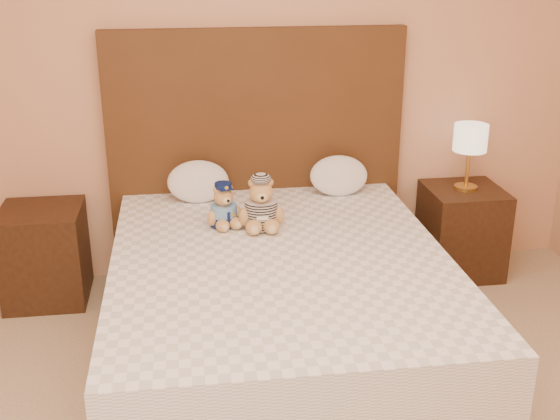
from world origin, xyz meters
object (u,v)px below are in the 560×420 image
at_px(nightstand_right, 461,231).
at_px(pillow_left, 198,180).
at_px(teddy_police, 224,205).
at_px(teddy_prisoner, 261,203).
at_px(bed, 280,306).
at_px(pillow_right, 339,174).
at_px(lamp, 470,141).
at_px(nightstand_left, 45,254).

distance_m(nightstand_right, pillow_left, 1.66).
distance_m(teddy_police, teddy_prisoner, 0.20).
relative_size(bed, pillow_left, 5.68).
xyz_separation_m(nightstand_right, pillow_right, (-0.78, 0.03, 0.40)).
bearing_deg(pillow_left, teddy_police, -74.16).
height_order(bed, pillow_right, pillow_right).
distance_m(teddy_police, pillow_right, 0.82).
bearing_deg(lamp, nightstand_left, 180.00).
height_order(nightstand_left, pillow_left, pillow_left).
xyz_separation_m(teddy_prisoner, pillow_left, (-0.31, 0.48, -0.01)).
distance_m(nightstand_left, lamp, 2.56).
distance_m(nightstand_left, teddy_prisoner, 1.35).
relative_size(nightstand_right, teddy_police, 2.33).
bearing_deg(pillow_left, pillow_right, 0.00).
xyz_separation_m(nightstand_left, pillow_right, (1.72, 0.03, 0.40)).
height_order(nightstand_left, lamp, lamp).
relative_size(nightstand_left, nightstand_right, 1.00).
distance_m(nightstand_right, lamp, 0.57).
relative_size(nightstand_right, lamp, 1.38).
bearing_deg(pillow_right, teddy_police, -149.43).
xyz_separation_m(nightstand_right, teddy_police, (-1.49, -0.39, 0.39)).
bearing_deg(bed, teddy_prisoner, 98.01).
relative_size(nightstand_left, teddy_police, 2.33).
relative_size(pillow_left, pillow_right, 1.02).
relative_size(nightstand_left, teddy_prisoner, 1.98).
relative_size(bed, lamp, 5.00).
xyz_separation_m(nightstand_left, pillow_left, (0.89, 0.03, 0.40)).
xyz_separation_m(teddy_police, pillow_right, (0.71, 0.42, 0.00)).
bearing_deg(nightstand_left, pillow_right, 1.00).
distance_m(pillow_left, pillow_right, 0.83).
relative_size(bed, teddy_police, 8.47).
distance_m(lamp, pillow_left, 1.62).
distance_m(nightstand_left, pillow_left, 0.98).
relative_size(nightstand_right, pillow_left, 1.56).
height_order(teddy_police, teddy_prisoner, teddy_prisoner).
distance_m(bed, nightstand_right, 1.48).
distance_m(nightstand_right, teddy_prisoner, 1.44).
distance_m(lamp, pillow_right, 0.80).
bearing_deg(nightstand_right, nightstand_left, 180.00).
bearing_deg(bed, pillow_left, 113.37).
distance_m(lamp, teddy_prisoner, 1.38).
xyz_separation_m(bed, teddy_prisoner, (-0.05, 0.35, 0.41)).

